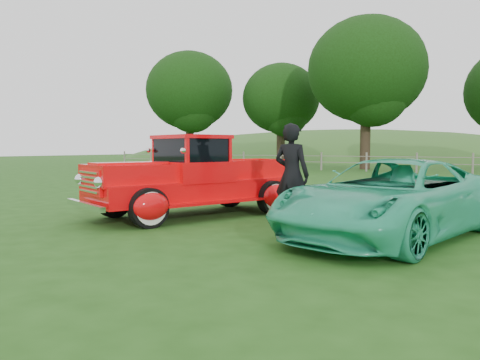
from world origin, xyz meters
The scene contains 9 objects.
ground centered at (0.00, 0.00, 0.00)m, with size 140.00×140.00×0.00m, color #204C14.
distant_hills centered at (-4.08, 59.46, -4.55)m, with size 116.00×60.00×18.00m.
fence_line centered at (0.00, 22.00, 0.60)m, with size 48.00×0.12×1.20m.
tree_far_west centered at (-20.00, 26.00, 6.49)m, with size 7.60×7.60×9.93m.
tree_mid_west centered at (-12.00, 28.00, 5.55)m, with size 6.40×6.40×8.46m.
tree_near_west centered at (-4.00, 25.00, 6.80)m, with size 8.00×8.00×10.42m.
red_pickup centered at (-0.68, 1.12, 0.80)m, with size 3.46×5.28×1.78m.
teal_sedan centered at (3.67, 0.79, 0.66)m, with size 2.20×4.77×1.33m, color #2EBB8C.
man centered at (1.71, 1.08, 0.99)m, with size 0.72×0.47×1.97m, color black.
Camera 1 is at (5.58, -7.10, 1.51)m, focal length 35.00 mm.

